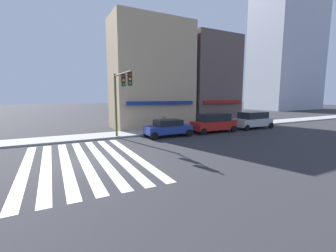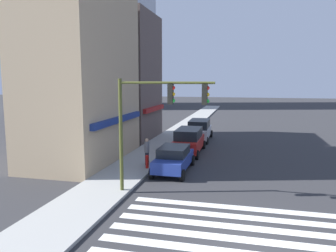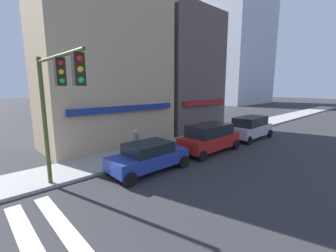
{
  "view_description": "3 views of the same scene",
  "coord_description": "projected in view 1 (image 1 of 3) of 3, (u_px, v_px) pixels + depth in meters",
  "views": [
    {
      "loc": [
        -1.54,
        -13.71,
        3.85
      ],
      "look_at": [
        8.05,
        4.7,
        1.0
      ],
      "focal_mm": 24.0,
      "sensor_mm": 36.0,
      "label": 1
    },
    {
      "loc": [
        -11.35,
        0.38,
        5.66
      ],
      "look_at": [
        3.64,
        4.0,
        3.5
      ],
      "focal_mm": 35.0,
      "sensor_mm": 36.0,
      "label": 2
    },
    {
      "loc": [
        0.96,
        -4.43,
        4.53
      ],
      "look_at": [
        10.68,
        6.0,
        2.0
      ],
      "focal_mm": 24.0,
      "sensor_mm": 36.0,
      "label": 3
    }
  ],
  "objects": [
    {
      "name": "tower_distant",
      "position": [
        288.0,
        26.0,
        60.31
      ],
      "size": [
        18.81,
        11.1,
        44.71
      ],
      "color": "#B2B7C1",
      "rests_on": "ground_plane"
    },
    {
      "name": "ground_plane",
      "position": [
        84.0,
        161.0,
        13.28
      ],
      "size": [
        200.0,
        200.0,
        0.0
      ],
      "primitive_type": "plane",
      "color": "#2D2D30"
    },
    {
      "name": "storefront_row",
      "position": [
        178.0,
        77.0,
        28.52
      ],
      "size": [
        17.07,
        5.3,
        12.55
      ],
      "color": "tan",
      "rests_on": "ground_plane"
    },
    {
      "name": "traffic_signal",
      "position": [
        121.0,
        91.0,
        18.46
      ],
      "size": [
        0.32,
        4.68,
        5.74
      ],
      "color": "#474C1E",
      "rests_on": "ground_plane"
    },
    {
      "name": "fire_hydrant",
      "position": [
        159.0,
        128.0,
        22.45
      ],
      "size": [
        0.24,
        0.24,
        0.84
      ],
      "color": "red",
      "rests_on": "sidewalk_left"
    },
    {
      "name": "sidewalk_left",
      "position": [
        73.0,
        138.0,
        19.86
      ],
      "size": [
        120.0,
        3.0,
        0.15
      ],
      "color": "#9E9E99",
      "rests_on": "ground_plane"
    },
    {
      "name": "pedestrian_grey_coat",
      "position": [
        164.0,
        123.0,
        22.89
      ],
      "size": [
        0.32,
        0.32,
        1.77
      ],
      "rotation": [
        0.0,
        0.0,
        5.53
      ],
      "color": "#23232D",
      "rests_on": "sidewalk_left"
    },
    {
      "name": "suv_red",
      "position": [
        213.0,
        122.0,
        23.4
      ],
      "size": [
        4.72,
        2.12,
        1.94
      ],
      "rotation": [
        0.0,
        0.0,
        0.01
      ],
      "color": "#B21E19",
      "rests_on": "ground_plane"
    },
    {
      "name": "suv_silver",
      "position": [
        253.0,
        120.0,
        26.05
      ],
      "size": [
        4.75,
        2.12,
        1.94
      ],
      "rotation": [
        0.0,
        0.0,
        0.03
      ],
      "color": "#B7B7BC",
      "rests_on": "ground_plane"
    },
    {
      "name": "sedan_blue",
      "position": [
        168.0,
        128.0,
        20.98
      ],
      "size": [
        4.41,
        2.02,
        1.59
      ],
      "rotation": [
        0.0,
        0.0,
        0.0
      ],
      "color": "navy",
      "rests_on": "ground_plane"
    },
    {
      "name": "crosswalk_stripes",
      "position": [
        84.0,
        161.0,
        13.28
      ],
      "size": [
        6.47,
        10.8,
        0.01
      ],
      "color": "silver",
      "rests_on": "ground_plane"
    }
  ]
}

